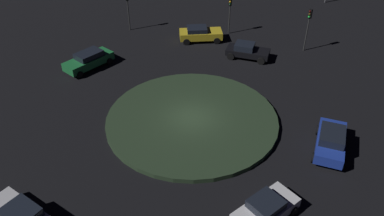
{
  "coord_description": "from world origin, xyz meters",
  "views": [
    {
      "loc": [
        -19.09,
        13.14,
        17.76
      ],
      "look_at": [
        0.0,
        0.0,
        1.19
      ],
      "focal_mm": 36.04,
      "sensor_mm": 36.0,
      "label": 1
    }
  ],
  "objects_px": {
    "car_yellow": "(200,34)",
    "car_black": "(247,51)",
    "car_blue": "(331,141)",
    "traffic_light_southeast": "(230,8)",
    "car_green": "(89,60)",
    "car_white": "(266,209)",
    "traffic_light_south": "(309,22)",
    "traffic_light_east": "(128,3)",
    "car_silver": "(18,214)"
  },
  "relations": [
    {
      "from": "traffic_light_southeast",
      "to": "car_white",
      "type": "bearing_deg",
      "value": 14.56
    },
    {
      "from": "car_white",
      "to": "car_blue",
      "type": "xyz_separation_m",
      "value": [
        1.7,
        -7.59,
        0.13
      ]
    },
    {
      "from": "car_green",
      "to": "traffic_light_east",
      "type": "bearing_deg",
      "value": 23.8
    },
    {
      "from": "traffic_light_east",
      "to": "traffic_light_south",
      "type": "bearing_deg",
      "value": 52.12
    },
    {
      "from": "car_green",
      "to": "car_yellow",
      "type": "bearing_deg",
      "value": -19.78
    },
    {
      "from": "car_blue",
      "to": "traffic_light_southeast",
      "type": "relative_size",
      "value": 1.13
    },
    {
      "from": "car_green",
      "to": "traffic_light_southeast",
      "type": "bearing_deg",
      "value": -19.73
    },
    {
      "from": "car_green",
      "to": "traffic_light_east",
      "type": "xyz_separation_m",
      "value": [
        5.43,
        -6.94,
        2.22
      ]
    },
    {
      "from": "car_blue",
      "to": "traffic_light_east",
      "type": "distance_m",
      "value": 25.78
    },
    {
      "from": "car_green",
      "to": "traffic_light_south",
      "type": "relative_size",
      "value": 1.13
    },
    {
      "from": "car_green",
      "to": "car_yellow",
      "type": "xyz_separation_m",
      "value": [
        -1.14,
        -11.76,
        -0.01
      ]
    },
    {
      "from": "car_yellow",
      "to": "car_black",
      "type": "xyz_separation_m",
      "value": [
        -5.65,
        -1.52,
        -0.04
      ]
    },
    {
      "from": "car_white",
      "to": "traffic_light_southeast",
      "type": "distance_m",
      "value": 24.76
    },
    {
      "from": "car_silver",
      "to": "traffic_light_southeast",
      "type": "xyz_separation_m",
      "value": [
        12.95,
        -25.35,
        2.14
      ]
    },
    {
      "from": "car_black",
      "to": "traffic_light_southeast",
      "type": "xyz_separation_m",
      "value": [
        5.31,
        -2.05,
        2.13
      ]
    },
    {
      "from": "car_white",
      "to": "traffic_light_south",
      "type": "bearing_deg",
      "value": -147.65
    },
    {
      "from": "car_green",
      "to": "car_white",
      "type": "xyz_separation_m",
      "value": [
        -21.88,
        -1.46,
        -0.08
      ]
    },
    {
      "from": "traffic_light_south",
      "to": "car_green",
      "type": "bearing_deg",
      "value": -36.62
    },
    {
      "from": "car_yellow",
      "to": "car_white",
      "type": "height_order",
      "value": "car_yellow"
    },
    {
      "from": "traffic_light_south",
      "to": "traffic_light_southeast",
      "type": "bearing_deg",
      "value": -75.31
    },
    {
      "from": "car_yellow",
      "to": "car_green",
      "type": "bearing_deg",
      "value": -155.83
    },
    {
      "from": "traffic_light_east",
      "to": "car_blue",
      "type": "bearing_deg",
      "value": 16.76
    },
    {
      "from": "traffic_light_south",
      "to": "car_yellow",
      "type": "bearing_deg",
      "value": -58.55
    },
    {
      "from": "car_white",
      "to": "car_black",
      "type": "bearing_deg",
      "value": -132.27
    },
    {
      "from": "car_blue",
      "to": "traffic_light_southeast",
      "type": "bearing_deg",
      "value": -143.71
    },
    {
      "from": "traffic_light_east",
      "to": "traffic_light_south",
      "type": "relative_size",
      "value": 0.99
    },
    {
      "from": "traffic_light_east",
      "to": "traffic_light_southeast",
      "type": "distance_m",
      "value": 10.87
    },
    {
      "from": "traffic_light_east",
      "to": "car_green",
      "type": "bearing_deg",
      "value": -39.92
    },
    {
      "from": "car_silver",
      "to": "car_white",
      "type": "bearing_deg",
      "value": -143.5
    },
    {
      "from": "car_yellow",
      "to": "traffic_light_south",
      "type": "height_order",
      "value": "traffic_light_south"
    },
    {
      "from": "traffic_light_southeast",
      "to": "traffic_light_south",
      "type": "height_order",
      "value": "traffic_light_south"
    },
    {
      "from": "car_white",
      "to": "car_blue",
      "type": "relative_size",
      "value": 0.88
    },
    {
      "from": "traffic_light_east",
      "to": "traffic_light_southeast",
      "type": "height_order",
      "value": "traffic_light_east"
    },
    {
      "from": "car_white",
      "to": "car_yellow",
      "type": "bearing_deg",
      "value": -120.62
    },
    {
      "from": "car_blue",
      "to": "traffic_light_east",
      "type": "height_order",
      "value": "traffic_light_east"
    },
    {
      "from": "car_silver",
      "to": "traffic_light_south",
      "type": "relative_size",
      "value": 0.98
    },
    {
      "from": "car_black",
      "to": "traffic_light_south",
      "type": "height_order",
      "value": "traffic_light_south"
    },
    {
      "from": "traffic_light_southeast",
      "to": "car_blue",
      "type": "bearing_deg",
      "value": 30.2
    },
    {
      "from": "car_silver",
      "to": "car_yellow",
      "type": "bearing_deg",
      "value": -79.15
    },
    {
      "from": "car_green",
      "to": "traffic_light_southeast",
      "type": "relative_size",
      "value": 1.21
    },
    {
      "from": "car_blue",
      "to": "car_silver",
      "type": "bearing_deg",
      "value": -51.92
    },
    {
      "from": "car_black",
      "to": "traffic_light_southeast",
      "type": "bearing_deg",
      "value": 121.72
    },
    {
      "from": "car_silver",
      "to": "car_white",
      "type": "distance_m",
      "value": 13.69
    },
    {
      "from": "traffic_light_east",
      "to": "traffic_light_southeast",
      "type": "relative_size",
      "value": 1.05
    },
    {
      "from": "car_white",
      "to": "traffic_light_east",
      "type": "xyz_separation_m",
      "value": [
        27.3,
        -5.48,
        2.3
      ]
    },
    {
      "from": "car_yellow",
      "to": "car_white",
      "type": "bearing_deg",
      "value": -86.71
    },
    {
      "from": "car_blue",
      "to": "car_black",
      "type": "distance_m",
      "value": 14.04
    },
    {
      "from": "car_white",
      "to": "traffic_light_east",
      "type": "distance_m",
      "value": 27.94
    },
    {
      "from": "car_black",
      "to": "car_yellow",
      "type": "bearing_deg",
      "value": 157.88
    },
    {
      "from": "car_yellow",
      "to": "car_black",
      "type": "relative_size",
      "value": 1.09
    }
  ]
}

